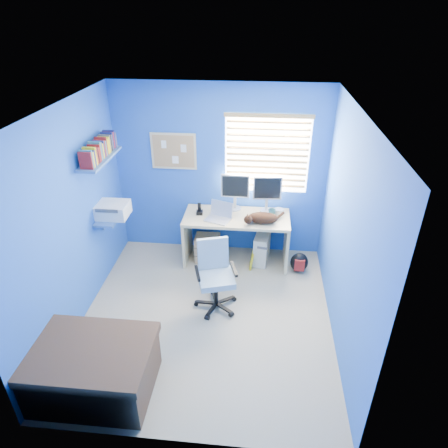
# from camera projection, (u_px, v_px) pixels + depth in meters

# --- Properties ---
(floor) EXTENTS (3.00, 3.20, 0.00)m
(floor) POSITION_uv_depth(u_px,v_px,m) (207.00, 316.00, 4.91)
(floor) COLOR tan
(floor) RESTS_ON ground
(ceiling) EXTENTS (3.00, 3.20, 0.00)m
(ceiling) POSITION_uv_depth(u_px,v_px,m) (201.00, 111.00, 3.68)
(ceiling) COLOR white
(ceiling) RESTS_ON wall_back
(wall_back) EXTENTS (3.00, 0.01, 2.50)m
(wall_back) POSITION_uv_depth(u_px,v_px,m) (220.00, 173.00, 5.68)
(wall_back) COLOR blue
(wall_back) RESTS_ON ground
(wall_front) EXTENTS (3.00, 0.01, 2.50)m
(wall_front) POSITION_uv_depth(u_px,v_px,m) (173.00, 338.00, 2.90)
(wall_front) COLOR blue
(wall_front) RESTS_ON ground
(wall_left) EXTENTS (0.01, 3.20, 2.50)m
(wall_left) POSITION_uv_depth(u_px,v_px,m) (70.00, 222.00, 4.42)
(wall_left) COLOR blue
(wall_left) RESTS_ON ground
(wall_right) EXTENTS (0.01, 3.20, 2.50)m
(wall_right) POSITION_uv_depth(u_px,v_px,m) (346.00, 236.00, 4.16)
(wall_right) COLOR blue
(wall_right) RESTS_ON ground
(desk) EXTENTS (1.49, 0.65, 0.74)m
(desk) POSITION_uv_depth(u_px,v_px,m) (236.00, 239.00, 5.79)
(desk) COLOR #C6B78B
(desk) RESTS_ON floor
(laptop) EXTENTS (0.40, 0.36, 0.22)m
(laptop) POSITION_uv_depth(u_px,v_px,m) (218.00, 213.00, 5.46)
(laptop) COLOR silver
(laptop) RESTS_ON desk
(monitor_left) EXTENTS (0.40, 0.13, 0.54)m
(monitor_left) POSITION_uv_depth(u_px,v_px,m) (235.00, 192.00, 5.67)
(monitor_left) COLOR silver
(monitor_left) RESTS_ON desk
(monitor_right) EXTENTS (0.41, 0.15, 0.54)m
(monitor_right) POSITION_uv_depth(u_px,v_px,m) (267.00, 194.00, 5.61)
(monitor_right) COLOR silver
(monitor_right) RESTS_ON desk
(phone) EXTENTS (0.10, 0.12, 0.17)m
(phone) POSITION_uv_depth(u_px,v_px,m) (199.00, 208.00, 5.63)
(phone) COLOR black
(phone) RESTS_ON desk
(mug) EXTENTS (0.10, 0.09, 0.10)m
(mug) POSITION_uv_depth(u_px,v_px,m) (272.00, 213.00, 5.59)
(mug) COLOR #327177
(mug) RESTS_ON desk
(cd_spindle) EXTENTS (0.13, 0.13, 0.07)m
(cd_spindle) POSITION_uv_depth(u_px,v_px,m) (279.00, 211.00, 5.67)
(cd_spindle) COLOR silver
(cd_spindle) RESTS_ON desk
(cat) EXTENTS (0.46, 0.37, 0.15)m
(cat) POSITION_uv_depth(u_px,v_px,m) (263.00, 218.00, 5.41)
(cat) COLOR black
(cat) RESTS_ON desk
(tower_pc) EXTENTS (0.25, 0.46, 0.45)m
(tower_pc) POSITION_uv_depth(u_px,v_px,m) (262.00, 247.00, 5.86)
(tower_pc) COLOR beige
(tower_pc) RESTS_ON floor
(drawer_boxes) EXTENTS (0.35, 0.28, 0.41)m
(drawer_boxes) POSITION_uv_depth(u_px,v_px,m) (208.00, 248.00, 5.88)
(drawer_boxes) COLOR tan
(drawer_boxes) RESTS_ON floor
(yellow_book) EXTENTS (0.03, 0.17, 0.24)m
(yellow_book) POSITION_uv_depth(u_px,v_px,m) (252.00, 260.00, 5.75)
(yellow_book) COLOR yellow
(yellow_book) RESTS_ON floor
(backpack) EXTENTS (0.26, 0.20, 0.30)m
(backpack) POSITION_uv_depth(u_px,v_px,m) (299.00, 262.00, 5.66)
(backpack) COLOR black
(backpack) RESTS_ON floor
(bed_corner) EXTENTS (1.13, 0.80, 0.54)m
(bed_corner) POSITION_uv_depth(u_px,v_px,m) (93.00, 369.00, 3.87)
(bed_corner) COLOR brown
(bed_corner) RESTS_ON floor
(office_chair) EXTENTS (0.64, 0.64, 0.88)m
(office_chair) POSITION_uv_depth(u_px,v_px,m) (215.00, 284.00, 4.94)
(office_chair) COLOR black
(office_chair) RESTS_ON floor
(window_blinds) EXTENTS (1.15, 0.05, 1.10)m
(window_blinds) POSITION_uv_depth(u_px,v_px,m) (267.00, 155.00, 5.45)
(window_blinds) COLOR white
(window_blinds) RESTS_ON ground
(corkboard) EXTENTS (0.64, 0.02, 0.52)m
(corkboard) POSITION_uv_depth(u_px,v_px,m) (174.00, 151.00, 5.57)
(corkboard) COLOR #C6B78B
(corkboard) RESTS_ON ground
(wall_shelves) EXTENTS (0.42, 0.90, 1.05)m
(wall_shelves) POSITION_uv_depth(u_px,v_px,m) (105.00, 180.00, 4.97)
(wall_shelves) COLOR #3C66A6
(wall_shelves) RESTS_ON ground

